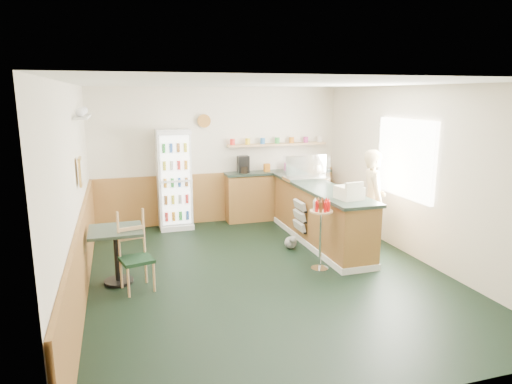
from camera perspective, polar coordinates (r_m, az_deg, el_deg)
name	(u,v)px	position (r m, az deg, el deg)	size (l,w,h in m)	color
ground	(265,273)	(6.77, 1.16, -10.12)	(6.00, 6.00, 0.00)	black
room_envelope	(237,164)	(6.98, -2.44, 3.56)	(5.04, 6.02, 2.72)	beige
service_counter	(319,217)	(8.05, 7.94, -3.13)	(0.68, 3.01, 1.01)	#A17334
back_counter	(277,193)	(9.52, 2.70, -0.10)	(2.24, 0.42, 1.69)	#A17334
drinks_fridge	(174,179)	(8.89, -10.17, 1.55)	(0.63, 0.53, 1.92)	white
display_case	(306,168)	(8.45, 6.29, 3.01)	(0.79, 0.41, 0.45)	silver
cash_register	(349,193)	(7.02, 11.55, -0.08)	(0.34, 0.36, 0.20)	beige
shopkeeper	(373,200)	(7.81, 14.39, -0.99)	(0.56, 0.40, 1.68)	tan
condiment_stand	(321,222)	(6.76, 8.14, -3.77)	(0.34, 0.34, 1.05)	silver
newspaper_rack	(300,216)	(7.93, 5.48, -3.03)	(0.09, 0.45, 0.53)	black
cafe_table	(116,245)	(6.55, -17.04, -6.37)	(0.71, 0.71, 0.77)	black
cafe_chair	(136,248)	(6.32, -14.80, -6.83)	(0.48, 0.48, 1.06)	black
dog_doorstop	(291,242)	(7.76, 4.39, -6.26)	(0.21, 0.27, 0.25)	gray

